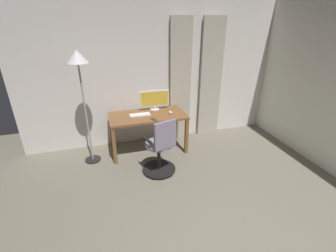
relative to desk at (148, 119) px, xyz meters
name	(u,v)px	position (x,y,z in m)	size (l,w,h in m)	color
back_room_partition	(154,73)	(-0.25, -0.50, 0.76)	(5.11, 0.10, 2.81)	silver
curtain_left_panel	(211,80)	(-1.43, -0.39, 0.56)	(0.46, 0.06, 2.43)	#B5AD9B
curtain_right_panel	(180,82)	(-0.77, -0.39, 0.56)	(0.43, 0.06, 2.43)	#B5AD9B
desk	(148,119)	(0.00, 0.00, 0.00)	(1.41, 0.71, 0.74)	brown
office_chair	(161,149)	(-0.04, 0.81, -0.19)	(0.56, 0.56, 0.99)	black
computer_monitor	(154,99)	(-0.19, -0.24, 0.31)	(0.58, 0.18, 0.38)	white
computer_keyboard	(140,115)	(0.14, -0.01, 0.11)	(0.37, 0.15, 0.02)	white
computer_mouse	(170,112)	(-0.43, 0.04, 0.11)	(0.06, 0.10, 0.04)	white
cell_phone_by_monitor	(154,119)	(-0.06, 0.26, 0.10)	(0.07, 0.14, 0.01)	#333338
floor_lamp	(79,70)	(1.07, 0.09, 1.00)	(0.33, 0.33, 1.95)	black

